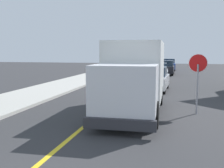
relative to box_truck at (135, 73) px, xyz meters
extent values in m
cube|color=gold|center=(-1.47, 0.67, -1.76)|extent=(0.16, 56.00, 0.01)
cube|color=silver|center=(-0.01, 0.73, 0.13)|extent=(2.45, 5.03, 2.60)
cube|color=silver|center=(0.03, -2.77, -0.32)|extent=(2.30, 2.02, 1.70)
cube|color=#1E2D3D|center=(0.04, -3.67, 0.06)|extent=(2.04, 0.10, 0.75)
cube|color=#2D2D33|center=(0.04, -3.85, -1.35)|extent=(2.40, 0.23, 0.36)
cylinder|color=black|center=(1.08, -2.55, -1.27)|extent=(0.31, 1.00, 1.00)
cylinder|color=black|center=(-1.02, -2.58, -1.27)|extent=(0.31, 1.00, 1.00)
cylinder|color=black|center=(1.03, 2.00, -1.27)|extent=(0.31, 1.00, 1.00)
cylinder|color=black|center=(-1.07, 1.97, -1.27)|extent=(0.31, 1.00, 1.00)
cube|color=#B7B7BC|center=(0.39, 7.13, -1.12)|extent=(2.00, 4.48, 0.76)
cube|color=#1E2D3D|center=(0.40, 7.28, -0.42)|extent=(1.67, 1.87, 0.64)
cylinder|color=black|center=(1.12, 5.69, -1.45)|extent=(0.25, 0.65, 0.64)
cylinder|color=black|center=(-0.46, 5.76, -1.45)|extent=(0.25, 0.65, 0.64)
cylinder|color=black|center=(1.25, 8.50, -1.45)|extent=(0.25, 0.65, 0.64)
cylinder|color=black|center=(-0.33, 8.58, -1.45)|extent=(0.25, 0.65, 0.64)
cube|color=silver|center=(0.26, 13.51, -1.12)|extent=(1.92, 4.45, 0.76)
cube|color=#1E2D3D|center=(0.26, 13.66, -0.42)|extent=(1.63, 1.84, 0.64)
cylinder|color=black|center=(1.09, 12.12, -1.45)|extent=(0.24, 0.65, 0.64)
cylinder|color=black|center=(-0.49, 12.08, -1.45)|extent=(0.24, 0.65, 0.64)
cylinder|color=black|center=(1.01, 14.94, -1.45)|extent=(0.24, 0.65, 0.64)
cylinder|color=black|center=(-0.57, 14.89, -1.45)|extent=(0.24, 0.65, 0.64)
cube|color=black|center=(0.81, 20.79, -1.12)|extent=(1.90, 4.44, 0.76)
cube|color=#1E2D3D|center=(0.82, 20.94, -0.42)|extent=(1.63, 1.84, 0.64)
cylinder|color=black|center=(1.57, 19.37, -1.45)|extent=(0.24, 0.65, 0.64)
cylinder|color=black|center=(-0.01, 19.40, -1.45)|extent=(0.24, 0.65, 0.64)
cylinder|color=black|center=(1.64, 22.18, -1.45)|extent=(0.24, 0.65, 0.64)
cylinder|color=black|center=(0.06, 22.22, -1.45)|extent=(0.24, 0.65, 0.64)
cube|color=#2D4793|center=(0.98, 28.17, -1.12)|extent=(1.84, 4.42, 0.76)
cube|color=#1E2D3D|center=(0.98, 28.32, -0.42)|extent=(1.60, 1.82, 0.64)
cylinder|color=black|center=(1.79, 26.77, -1.45)|extent=(0.23, 0.64, 0.64)
cylinder|color=black|center=(0.21, 26.75, -1.45)|extent=(0.23, 0.64, 0.64)
cylinder|color=black|center=(1.76, 29.58, -1.45)|extent=(0.23, 0.64, 0.64)
cylinder|color=black|center=(0.18, 29.57, -1.45)|extent=(0.23, 0.64, 0.64)
cylinder|color=gray|center=(2.74, 0.18, -0.67)|extent=(0.08, 0.08, 2.20)
cylinder|color=red|center=(2.74, 0.21, 0.48)|extent=(0.76, 0.03, 0.76)
cylinder|color=white|center=(2.74, 0.23, 0.48)|extent=(0.80, 0.02, 0.80)
camera|label=1|loc=(1.72, -12.39, 1.01)|focal=44.29mm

